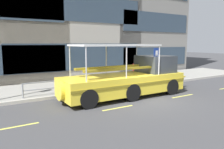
{
  "coord_description": "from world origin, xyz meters",
  "views": [
    {
      "loc": [
        -8.29,
        -9.41,
        3.23
      ],
      "look_at": [
        -1.12,
        2.16,
        1.3
      ],
      "focal_mm": 35.13,
      "sensor_mm": 36.0,
      "label": 1
    }
  ],
  "objects": [
    {
      "name": "parking_sign",
      "position": [
        4.46,
        4.17,
        1.99
      ],
      "size": [
        0.6,
        0.12,
        2.67
      ],
      "color": "#4C4F54",
      "rests_on": "sidewalk"
    },
    {
      "name": "duck_tour_boat",
      "position": [
        -0.22,
        1.36,
        1.05
      ],
      "size": [
        9.71,
        2.56,
        3.18
      ],
      "color": "yellow",
      "rests_on": "ground_plane"
    },
    {
      "name": "pedestrian_near_bow",
      "position": [
        2.29,
        4.21,
        1.23
      ],
      "size": [
        0.24,
        0.5,
        1.74
      ],
      "color": "#1E2338",
      "rests_on": "sidewalk"
    },
    {
      "name": "curb_guardrail",
      "position": [
        -0.9,
        3.45,
        0.76
      ],
      "size": [
        10.73,
        0.09,
        0.85
      ],
      "color": "gray",
      "rests_on": "sidewalk"
    },
    {
      "name": "sidewalk",
      "position": [
        0.0,
        5.6,
        0.09
      ],
      "size": [
        32.0,
        4.8,
        0.18
      ],
      "primitive_type": "cube",
      "color": "gray",
      "rests_on": "ground_plane"
    },
    {
      "name": "lane_centreline",
      "position": [
        -0.0,
        -0.46,
        0.0
      ],
      "size": [
        25.8,
        0.12,
        0.01
      ],
      "color": "#DBD64C",
      "rests_on": "ground_plane"
    },
    {
      "name": "ground_plane",
      "position": [
        0.0,
        0.0,
        0.0
      ],
      "size": [
        120.0,
        120.0,
        0.0
      ],
      "primitive_type": "plane",
      "color": "#3D3D3F"
    },
    {
      "name": "curb_edge",
      "position": [
        0.0,
        3.11,
        0.09
      ],
      "size": [
        32.0,
        0.18,
        0.18
      ],
      "primitive_type": "cube",
      "color": "#B2ADA3",
      "rests_on": "ground_plane"
    }
  ]
}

